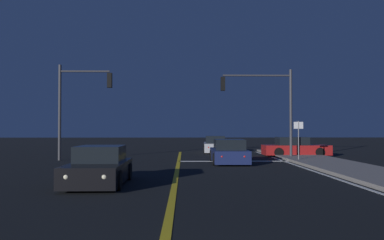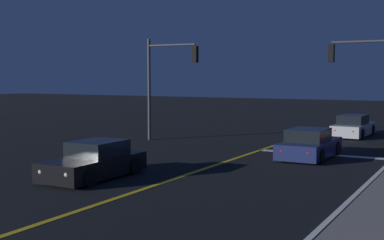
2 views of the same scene
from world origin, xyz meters
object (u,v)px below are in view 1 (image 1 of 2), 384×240
(street_sign_corner, at_px, (298,134))
(car_far_approaching_black, at_px, (99,168))
(car_distant_tail_silver, at_px, (215,145))
(car_following_oncoming_red, at_px, (295,148))
(traffic_signal_near_right, at_px, (265,98))
(car_lead_oncoming_navy, at_px, (229,153))
(traffic_signal_far_left, at_px, (78,97))

(street_sign_corner, bearing_deg, car_far_approaching_black, -136.28)
(car_distant_tail_silver, relative_size, car_following_oncoming_red, 0.99)
(car_far_approaching_black, distance_m, street_sign_corner, 13.36)
(traffic_signal_near_right, bearing_deg, street_sign_corner, 116.34)
(car_lead_oncoming_navy, bearing_deg, car_distant_tail_silver, 90.70)
(car_following_oncoming_red, relative_size, traffic_signal_far_left, 0.79)
(traffic_signal_far_left, bearing_deg, car_far_approaching_black, -71.61)
(car_lead_oncoming_navy, distance_m, street_sign_corner, 4.35)
(street_sign_corner, bearing_deg, traffic_signal_far_left, 173.92)
(car_distant_tail_silver, xyz_separation_m, street_sign_corner, (4.21, -8.92, 1.02))
(car_distant_tail_silver, xyz_separation_m, car_lead_oncoming_navy, (0.05, -9.71, 0.00))
(car_following_oncoming_red, distance_m, traffic_signal_far_left, 14.98)
(car_lead_oncoming_navy, relative_size, street_sign_corner, 1.88)
(traffic_signal_near_right, bearing_deg, car_far_approaching_black, 55.53)
(car_distant_tail_silver, bearing_deg, traffic_signal_near_right, -62.80)
(car_far_approaching_black, height_order, traffic_signal_far_left, traffic_signal_far_left)
(car_lead_oncoming_navy, xyz_separation_m, street_sign_corner, (4.15, 0.79, 1.02))
(car_far_approaching_black, bearing_deg, car_distant_tail_silver, -107.34)
(street_sign_corner, bearing_deg, car_lead_oncoming_navy, -169.25)
(car_distant_tail_silver, distance_m, traffic_signal_near_right, 7.52)
(traffic_signal_near_right, xyz_separation_m, traffic_signal_far_left, (-11.77, -1.40, -0.06))
(car_lead_oncoming_navy, height_order, traffic_signal_far_left, traffic_signal_far_left)
(car_far_approaching_black, xyz_separation_m, traffic_signal_near_right, (8.24, 12.00, 3.33))
(car_distant_tail_silver, distance_m, traffic_signal_far_left, 12.13)
(car_far_approaching_black, height_order, traffic_signal_near_right, traffic_signal_near_right)
(car_following_oncoming_red, height_order, street_sign_corner, street_sign_corner)
(car_distant_tail_silver, height_order, car_far_approaching_black, same)
(car_lead_oncoming_navy, bearing_deg, street_sign_corner, 11.14)
(car_following_oncoming_red, bearing_deg, car_lead_oncoming_navy, -44.29)
(traffic_signal_near_right, relative_size, traffic_signal_far_left, 0.99)
(car_distant_tail_silver, relative_size, car_lead_oncoming_navy, 1.02)
(car_lead_oncoming_navy, distance_m, traffic_signal_far_left, 9.82)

